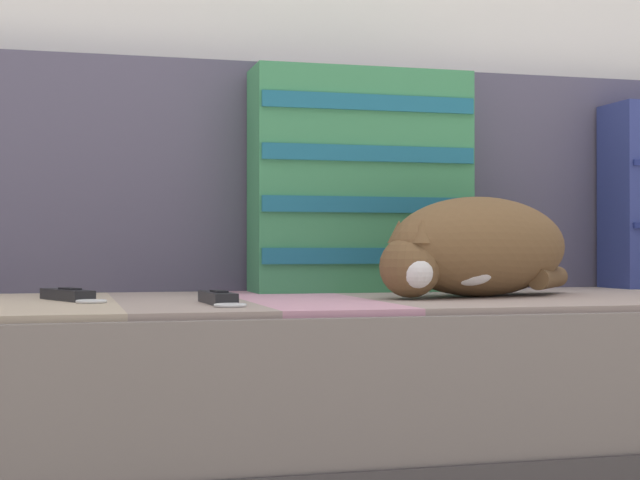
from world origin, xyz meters
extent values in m
cube|color=#3D3838|center=(0.00, 0.15, 0.10)|extent=(2.00, 0.80, 0.19)
cube|color=#6B605B|center=(0.00, 0.15, 0.30)|extent=(1.96, 0.79, 0.21)
cube|color=tan|center=(-0.63, 0.13, 0.41)|extent=(0.21, 0.71, 0.01)
cube|color=gray|center=(-0.42, 0.13, 0.41)|extent=(0.21, 0.71, 0.01)
cube|color=#C6899E|center=(-0.21, 0.13, 0.41)|extent=(0.21, 0.71, 0.01)
cube|color=gray|center=(0.00, 0.13, 0.41)|extent=(0.21, 0.71, 0.01)
cube|color=gray|center=(0.21, 0.13, 0.41)|extent=(0.21, 0.71, 0.01)
cube|color=gray|center=(0.42, 0.13, 0.41)|extent=(0.21, 0.71, 0.01)
cube|color=#514C60|center=(0.00, 0.48, 0.65)|extent=(1.96, 0.14, 0.46)
cube|color=#3D8956|center=(-0.03, 0.34, 0.63)|extent=(0.44, 0.13, 0.44)
cube|color=#1E667F|center=(-0.03, 0.27, 0.49)|extent=(0.43, 0.01, 0.03)
cube|color=#1E667F|center=(-0.03, 0.27, 0.58)|extent=(0.43, 0.01, 0.03)
cube|color=#1E667F|center=(-0.03, 0.27, 0.68)|extent=(0.43, 0.01, 0.03)
cube|color=#1E667F|center=(-0.03, 0.27, 0.78)|extent=(0.43, 0.01, 0.03)
ellipsoid|color=brown|center=(0.12, 0.08, 0.50)|extent=(0.44, 0.32, 0.18)
sphere|color=brown|center=(-0.04, 0.02, 0.47)|extent=(0.10, 0.10, 0.10)
sphere|color=white|center=(-0.04, -0.01, 0.46)|extent=(0.06, 0.06, 0.06)
ellipsoid|color=white|center=(0.06, 0.01, 0.48)|extent=(0.12, 0.05, 0.08)
cylinder|color=brown|center=(0.27, 0.12, 0.45)|extent=(0.14, 0.16, 0.04)
cone|color=brown|center=(-0.03, -0.01, 0.53)|extent=(0.04, 0.04, 0.04)
cone|color=brown|center=(-0.05, 0.05, 0.53)|extent=(0.04, 0.04, 0.04)
cube|color=black|center=(-0.37, -0.01, 0.42)|extent=(0.04, 0.14, 0.02)
cube|color=black|center=(-0.37, -0.03, 0.43)|extent=(0.02, 0.05, 0.00)
cube|color=black|center=(-0.37, 0.05, 0.42)|extent=(0.03, 0.01, 0.02)
torus|color=silver|center=(-0.37, -0.11, 0.42)|extent=(0.05, 0.05, 0.01)
cube|color=black|center=(-0.60, 0.14, 0.42)|extent=(0.09, 0.15, 0.02)
cube|color=black|center=(-0.59, 0.13, 0.43)|extent=(0.04, 0.06, 0.00)
cube|color=black|center=(-0.62, 0.21, 0.42)|extent=(0.03, 0.02, 0.02)
torus|color=silver|center=(-0.56, 0.05, 0.42)|extent=(0.06, 0.06, 0.01)
camera|label=1|loc=(-0.60, -1.53, 0.50)|focal=55.00mm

